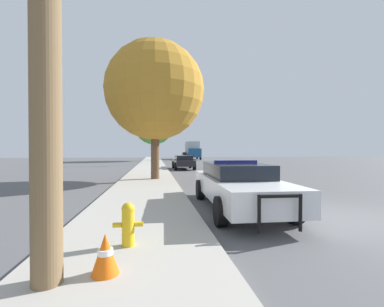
% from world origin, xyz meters
% --- Properties ---
extents(ground_plane, '(110.00, 110.00, 0.00)m').
position_xyz_m(ground_plane, '(0.00, 0.00, 0.00)').
color(ground_plane, '#565659').
extents(sidewalk_left, '(3.00, 110.00, 0.13)m').
position_xyz_m(sidewalk_left, '(-5.10, 0.00, 0.07)').
color(sidewalk_left, '#ADA89E').
rests_on(sidewalk_left, ground_plane).
extents(police_car, '(2.16, 5.47, 1.43)m').
position_xyz_m(police_car, '(-2.27, 1.41, 0.74)').
color(police_car, white).
rests_on(police_car, ground_plane).
extents(fire_hydrant, '(0.50, 0.22, 0.73)m').
position_xyz_m(fire_hydrant, '(-5.16, -1.53, 0.52)').
color(fire_hydrant, gold).
rests_on(fire_hydrant, sidewalk_left).
extents(traffic_light, '(3.40, 0.35, 5.75)m').
position_xyz_m(traffic_light, '(-3.70, 24.21, 4.13)').
color(traffic_light, '#424247').
rests_on(traffic_light, sidewalk_left).
extents(car_background_midblock, '(1.88, 4.37, 1.25)m').
position_xyz_m(car_background_midblock, '(-2.10, 17.35, 0.68)').
color(car_background_midblock, black).
rests_on(car_background_midblock, ground_plane).
extents(car_background_distant, '(1.99, 4.37, 1.32)m').
position_xyz_m(car_background_distant, '(1.18, 42.11, 0.70)').
color(car_background_distant, silver).
rests_on(car_background_distant, ground_plane).
extents(box_truck, '(2.68, 7.48, 3.31)m').
position_xyz_m(box_truck, '(2.32, 41.62, 1.74)').
color(box_truck, navy).
rests_on(box_truck, ground_plane).
extents(tree_sidewalk_far, '(6.24, 6.24, 8.73)m').
position_xyz_m(tree_sidewalk_far, '(-4.79, 35.29, 5.73)').
color(tree_sidewalk_far, '#4C3823').
rests_on(tree_sidewalk_far, sidewalk_left).
extents(tree_sidewalk_near, '(5.54, 5.54, 7.72)m').
position_xyz_m(tree_sidewalk_near, '(-4.68, 8.64, 5.07)').
color(tree_sidewalk_near, brown).
rests_on(tree_sidewalk_near, sidewalk_left).
extents(traffic_cone, '(0.36, 0.36, 0.54)m').
position_xyz_m(traffic_cone, '(-5.35, -2.51, 0.40)').
color(traffic_cone, orange).
rests_on(traffic_cone, sidewalk_left).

